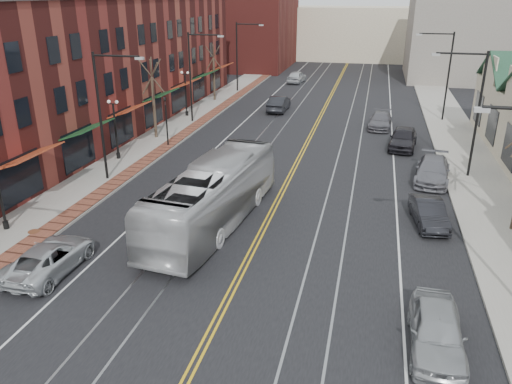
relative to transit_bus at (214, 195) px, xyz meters
The scene contains 27 objects.
ground 11.65m from the transit_bus, 76.81° to the right, with size 160.00×160.00×0.00m, color black.
sidewalk_left 12.94m from the transit_bus, 136.88° to the left, with size 4.00×120.00×0.15m, color gray.
sidewalk_right 17.13m from the transit_bus, 30.95° to the left, with size 4.00×120.00×0.15m, color gray.
building_left 23.05m from the transit_bus, 136.06° to the left, with size 10.00×50.00×11.00m, color maroon.
backdrop_left 60.51m from the transit_bus, 102.81° to the left, with size 14.00×18.00×14.00m, color maroon.
backdrop_mid 73.88m from the transit_bus, 87.96° to the left, with size 22.00×14.00×9.00m, color #BBAF90.
backdrop_right 56.72m from the transit_bus, 71.85° to the left, with size 12.00×16.00×11.00m, color slate.
streetlight_l_1 10.24m from the transit_bus, 150.43° to the left, with size 3.33×0.25×8.00m.
streetlight_l_2 22.66m from the transit_bus, 112.05° to the left, with size 3.33×0.25×8.00m.
streetlight_l_3 37.87m from the transit_bus, 102.89° to the left, with size 3.33×0.25×8.00m.
streetlight_r_1 17.73m from the transit_bus, 38.23° to the left, with size 3.33×0.25×8.00m.
streetlight_r_2 30.25m from the transit_bus, 62.94° to the left, with size 3.33×0.25×8.00m.
lamppost_l_2 13.44m from the transit_bus, 139.21° to the left, with size 0.84×0.28×4.27m.
lamppost_l_3 24.95m from the transit_bus, 114.06° to the left, with size 0.84×0.28×4.27m.
tree_left_near 17.86m from the transit_bus, 123.74° to the left, with size 1.78×1.37×6.48m.
tree_left_far 32.36m from the transit_bus, 107.78° to the left, with size 1.66×1.28×6.02m.
manhole_far 9.28m from the transit_bus, 159.38° to the right, with size 0.60×0.60×0.02m, color #592D19.
traffic_signal 15.07m from the transit_bus, 121.96° to the left, with size 0.18×0.15×3.80m.
transit_bus is the anchor object (origin of this frame).
parked_suv 8.37m from the transit_bus, 131.78° to the right, with size 2.21×4.80×1.33m, color silver.
parked_car_a 12.99m from the transit_bus, 36.47° to the right, with size 1.79×4.45×1.52m, color #989B9F.
parked_car_b 11.33m from the transit_bus, 13.56° to the left, with size 1.41×4.05×1.33m, color black.
parked_car_c 15.14m from the transit_bus, 39.07° to the left, with size 2.06×5.07×1.47m, color slate.
parked_car_d 19.52m from the transit_bus, 58.71° to the left, with size 1.95×4.83×1.65m, color black.
distant_car_left 27.45m from the transit_bus, 93.85° to the left, with size 1.66×4.76×1.57m, color black.
distant_car_right 24.28m from the transit_bus, 69.79° to the left, with size 1.90×4.68×1.36m, color #5B5A60.
distant_car_far 45.12m from the transit_bus, 93.57° to the left, with size 1.88×4.66×1.59m, color silver.
Camera 1 is at (5.04, -11.48, 11.45)m, focal length 35.00 mm.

